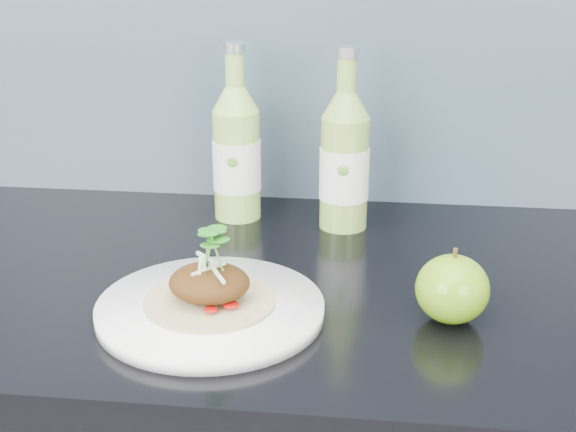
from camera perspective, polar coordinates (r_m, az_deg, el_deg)
name	(u,v)px	position (r m, az deg, el deg)	size (l,w,h in m)	color
dinner_plate	(210,309)	(0.90, -5.54, -6.60)	(0.30, 0.30, 0.02)	white
pork_taco	(209,280)	(0.89, -5.62, -4.53)	(0.15, 0.15, 0.10)	tan
green_apple	(452,289)	(0.89, 11.61, -5.11)	(0.09, 0.09, 0.09)	#477F0D
cider_bottle_left	(237,153)	(1.16, -3.67, 4.48)	(0.07, 0.07, 0.26)	#90C451
cider_bottle_right	(344,161)	(1.12, 4.03, 3.91)	(0.08, 0.08, 0.26)	#88AC48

